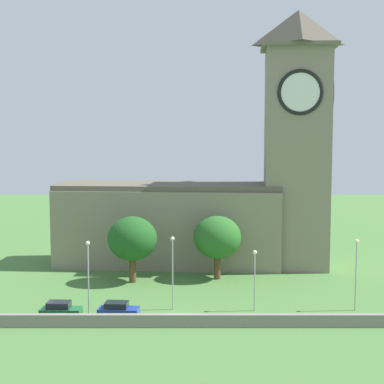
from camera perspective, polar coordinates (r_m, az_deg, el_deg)
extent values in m
plane|color=#477538|center=(79.91, -0.79, -8.14)|extent=(200.00, 200.00, 0.00)
cube|color=gray|center=(89.77, -1.98, -3.08)|extent=(31.57, 12.27, 10.68)
cube|color=#5C5547|center=(89.04, -1.99, 0.54)|extent=(31.51, 11.48, 0.70)
cube|color=gray|center=(88.53, 9.39, 2.88)|extent=(9.09, 9.09, 29.62)
cube|color=#675F4F|center=(89.00, 9.56, 12.61)|extent=(10.54, 10.54, 0.50)
pyramid|color=#484338|center=(89.34, 9.59, 14.25)|extent=(9.54, 9.54, 4.66)
cylinder|color=white|center=(84.22, 9.75, 8.77)|extent=(5.42, 0.53, 5.42)
torus|color=black|center=(84.22, 9.75, 8.77)|extent=(5.93, 0.93, 5.91)
cylinder|color=white|center=(88.97, 12.28, 8.57)|extent=(0.53, 5.42, 5.42)
torus|color=black|center=(88.97, 12.28, 8.57)|extent=(0.93, 5.93, 5.91)
cube|color=gray|center=(63.27, -1.04, -11.38)|extent=(50.72, 0.70, 1.26)
cube|color=#1E6B38|center=(66.86, -11.49, -10.43)|extent=(4.16, 1.99, 0.83)
cube|color=#1E232B|center=(66.70, -11.68, -9.81)|extent=(2.36, 1.69, 0.66)
cylinder|color=black|center=(67.49, -10.13, -10.62)|extent=(0.68, 0.36, 0.67)
cylinder|color=black|center=(65.82, -10.49, -11.06)|extent=(0.68, 0.36, 0.67)
cylinder|color=black|center=(68.16, -12.44, -10.50)|extent=(0.68, 0.36, 0.67)
cylinder|color=black|center=(66.50, -12.86, -10.93)|extent=(0.68, 0.36, 0.67)
cube|color=#233D9E|center=(66.39, -6.45, -10.53)|extent=(4.23, 2.22, 0.76)
cube|color=#1E232B|center=(66.24, -6.63, -9.96)|extent=(2.42, 1.84, 0.60)
cylinder|color=black|center=(67.12, -5.10, -10.67)|extent=(0.63, 0.39, 0.61)
cylinder|color=black|center=(65.36, -5.39, -11.13)|extent=(0.63, 0.39, 0.61)
cylinder|color=black|center=(67.65, -7.46, -10.56)|extent=(0.63, 0.39, 0.61)
cylinder|color=black|center=(65.91, -7.82, -11.02)|extent=(0.63, 0.39, 0.61)
cylinder|color=#9EA0A5|center=(67.39, -9.11, -7.73)|extent=(0.14, 0.14, 7.25)
sphere|color=#F4EFCC|center=(66.58, -9.16, -4.51)|extent=(0.44, 0.44, 0.44)
cylinder|color=#9EA0A5|center=(68.12, -1.63, -7.43)|extent=(0.14, 0.14, 7.42)
sphere|color=#F4EFCC|center=(67.31, -1.64, -4.17)|extent=(0.44, 0.44, 0.44)
cylinder|color=#9EA0A5|center=(68.11, 5.71, -8.05)|extent=(0.14, 0.14, 6.05)
sphere|color=#F4EFCC|center=(67.39, 5.73, -5.37)|extent=(0.44, 0.44, 0.44)
cylinder|color=#9EA0A5|center=(69.95, 14.50, -7.35)|extent=(0.14, 0.14, 7.20)
sphere|color=#F4EFCC|center=(69.18, 14.59, -4.27)|extent=(0.44, 0.44, 0.44)
cylinder|color=brown|center=(80.36, -5.21, -6.90)|extent=(0.86, 0.86, 3.22)
ellipsoid|color=#1E511E|center=(79.58, -5.24, -4.15)|extent=(6.13, 6.13, 5.51)
cylinder|color=brown|center=(81.83, 2.37, -6.67)|extent=(0.84, 0.84, 3.13)
ellipsoid|color=#286023|center=(81.08, 2.39, -4.04)|extent=(6.00, 6.00, 5.40)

